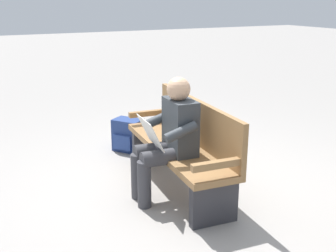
{
  "coord_description": "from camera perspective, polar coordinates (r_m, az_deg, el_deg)",
  "views": [
    {
      "loc": [
        -3.46,
        1.9,
        1.87
      ],
      "look_at": [
        -0.09,
        0.15,
        0.7
      ],
      "focal_mm": 44.73,
      "sensor_mm": 36.0,
      "label": 1
    }
  ],
  "objects": [
    {
      "name": "backpack",
      "position": [
        5.32,
        -5.51,
        -1.26
      ],
      "size": [
        0.42,
        0.4,
        0.41
      ],
      "rotation": [
        0.0,
        0.0,
        0.62
      ],
      "color": "navy",
      "rests_on": "ground"
    },
    {
      "name": "person_seated",
      "position": [
        3.91,
        0.16,
        -1.36
      ],
      "size": [
        0.6,
        0.6,
        1.18
      ],
      "rotation": [
        0.0,
        0.0,
        -0.09
      ],
      "color": "#33383D",
      "rests_on": "ground"
    },
    {
      "name": "ground_plane",
      "position": [
        4.37,
        1.22,
        -8.24
      ],
      "size": [
        40.0,
        40.0,
        0.0
      ],
      "primitive_type": "plane",
      "color": "gray"
    },
    {
      "name": "bench_near",
      "position": [
        4.22,
        2.14,
        -2.43
      ],
      "size": [
        1.84,
        0.65,
        0.9
      ],
      "rotation": [
        0.0,
        0.0,
        -0.09
      ],
      "color": "olive",
      "rests_on": "ground"
    }
  ]
}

